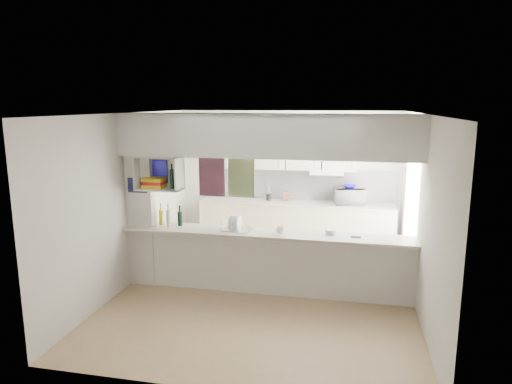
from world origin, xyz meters
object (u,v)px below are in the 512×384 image
(bowl, at_px, (350,187))
(dish_rack, at_px, (238,224))
(wine_bottles, at_px, (165,218))
(microwave, at_px, (350,196))

(bowl, xyz_separation_m, dish_rack, (-1.58, -2.10, -0.24))
(bowl, relative_size, wine_bottles, 0.45)
(wine_bottles, bearing_deg, dish_rack, -0.85)
(microwave, height_order, bowl, bowl)
(bowl, height_order, dish_rack, bowl)
(bowl, distance_m, dish_rack, 2.64)
(dish_rack, bearing_deg, microwave, 61.56)
(microwave, distance_m, bowl, 0.18)
(wine_bottles, bearing_deg, microwave, 37.36)
(microwave, xyz_separation_m, bowl, (-0.00, 0.01, 0.18))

